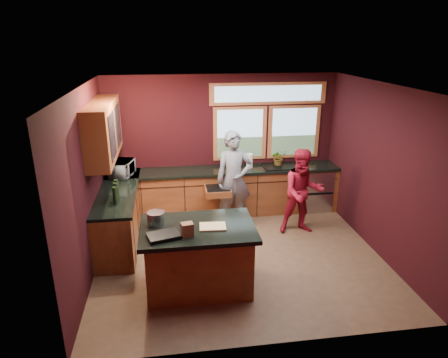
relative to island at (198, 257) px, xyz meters
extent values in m
plane|color=brown|center=(0.72, 0.75, -0.48)|extent=(4.50, 4.50, 0.00)
cube|color=black|center=(0.72, 2.75, 0.87)|extent=(4.50, 0.02, 2.70)
cube|color=black|center=(0.72, -1.25, 0.87)|extent=(4.50, 0.02, 2.70)
cube|color=black|center=(-1.53, 0.75, 0.87)|extent=(0.02, 4.00, 2.70)
cube|color=black|center=(2.97, 0.75, 0.87)|extent=(0.02, 4.00, 2.70)
cube|color=silver|center=(0.72, 0.75, 2.22)|extent=(4.50, 4.00, 0.02)
cube|color=#88A9BC|center=(1.07, 2.73, 1.07)|extent=(1.06, 0.02, 1.06)
cube|color=#88A9BC|center=(2.17, 2.73, 1.07)|extent=(1.06, 0.02, 1.06)
cube|color=#AD5D32|center=(1.62, 2.73, 1.84)|extent=(2.30, 0.02, 0.42)
cube|color=#562814|center=(-1.35, 1.60, 1.47)|extent=(0.36, 1.80, 0.90)
cube|color=#562814|center=(0.72, 2.45, -0.04)|extent=(4.50, 0.60, 0.88)
cube|color=black|center=(0.72, 2.44, 0.43)|extent=(4.50, 0.64, 0.05)
cube|color=#B7B7BC|center=(2.57, 2.43, -0.05)|extent=(0.60, 0.58, 0.85)
cube|color=black|center=(1.82, 2.41, 0.43)|extent=(0.66, 0.46, 0.05)
cube|color=#562814|center=(-1.23, 1.60, -0.04)|extent=(0.60, 2.30, 0.88)
cube|color=black|center=(-1.22, 1.60, 0.43)|extent=(0.64, 2.30, 0.05)
cube|color=#562814|center=(0.00, 0.00, -0.04)|extent=(1.40, 0.90, 0.88)
cube|color=black|center=(0.00, 0.00, 0.44)|extent=(1.55, 1.05, 0.06)
imported|color=slate|center=(0.82, 1.90, 0.42)|extent=(0.66, 0.43, 1.79)
imported|color=maroon|center=(1.97, 1.43, 0.30)|extent=(0.78, 0.62, 1.55)
imported|color=#999999|center=(-1.20, 2.29, 0.60)|extent=(0.47, 0.59, 0.29)
imported|color=#999999|center=(1.82, 2.50, 0.61)|extent=(0.29, 0.25, 0.33)
cylinder|color=white|center=(1.22, 2.45, 0.59)|extent=(0.12, 0.12, 0.28)
cube|color=tan|center=(0.20, -0.05, 0.48)|extent=(0.37, 0.27, 0.02)
cylinder|color=#ABABB0|center=(-0.55, 0.15, 0.56)|extent=(0.24, 0.24, 0.18)
cube|color=brown|center=(-0.15, -0.25, 0.56)|extent=(0.17, 0.15, 0.18)
cube|color=black|center=(-0.45, -0.25, 0.49)|extent=(0.46, 0.38, 0.05)
camera|label=1|loc=(-0.34, -4.84, 2.89)|focal=32.00mm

